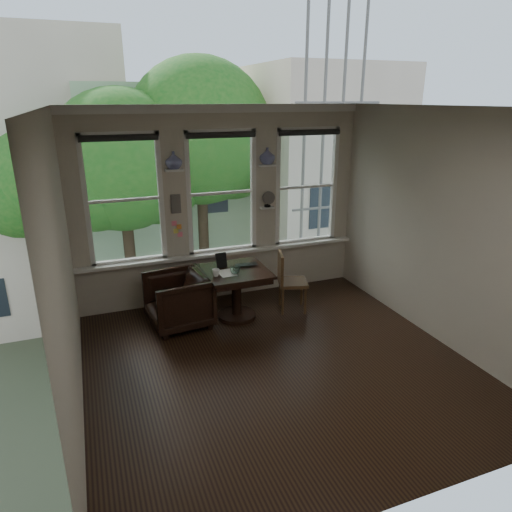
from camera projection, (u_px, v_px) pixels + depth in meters
name	position (u px, v px, depth m)	size (l,w,h in m)	color
ground	(277.00, 363.00, 5.60)	(4.50, 4.50, 0.00)	black
ceiling	(282.00, 107.00, 4.62)	(4.50, 4.50, 0.00)	silver
wall_back	(221.00, 205.00, 7.10)	(4.50, 4.50, 0.00)	#B8AE9D
wall_front	(411.00, 342.00, 3.12)	(4.50, 4.50, 0.00)	#B8AE9D
wall_left	(64.00, 273.00, 4.35)	(4.50, 4.50, 0.00)	#B8AE9D
wall_right	(439.00, 228.00, 5.87)	(4.50, 4.50, 0.00)	#B8AE9D
window_left	(124.00, 200.00, 6.54)	(1.10, 0.12, 1.90)	white
window_center	(221.00, 193.00, 7.03)	(1.10, 0.12, 1.90)	white
window_right	(305.00, 187.00, 7.52)	(1.10, 0.12, 1.90)	white
shelf_left	(174.00, 170.00, 6.57)	(0.26, 0.16, 0.03)	white
shelf_right	(267.00, 165.00, 7.05)	(0.26, 0.16, 0.03)	white
intercom	(176.00, 204.00, 6.76)	(0.14, 0.06, 0.28)	#59544F
sticky_notes	(177.00, 226.00, 6.88)	(0.16, 0.01, 0.24)	pink
desk_fan	(267.00, 201.00, 7.22)	(0.20, 0.20, 0.24)	#59544F
vase_left	(174.00, 160.00, 6.52)	(0.24, 0.24, 0.25)	silver
vase_right	(267.00, 156.00, 7.01)	(0.24, 0.24, 0.25)	silver
table	(237.00, 294.00, 6.65)	(0.90, 0.90, 0.75)	black
armchair_left	(178.00, 300.00, 6.42)	(0.82, 0.85, 0.77)	black
cushion_red	(178.00, 296.00, 6.40)	(0.45, 0.45, 0.06)	maroon
side_chair_right	(293.00, 282.00, 6.87)	(0.42, 0.42, 0.92)	#3E2416
laptop	(247.00, 266.00, 6.65)	(0.32, 0.21, 0.03)	black
mug	(216.00, 273.00, 6.29)	(0.11, 0.11, 0.10)	white
drinking_glass	(235.00, 270.00, 6.37)	(0.13, 0.13, 0.11)	white
tablet	(221.00, 260.00, 6.60)	(0.16, 0.02, 0.22)	black
papers	(227.00, 273.00, 6.41)	(0.22, 0.30, 0.00)	silver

